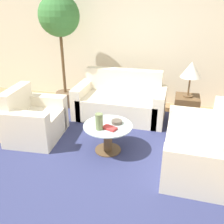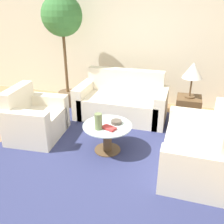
# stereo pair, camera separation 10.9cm
# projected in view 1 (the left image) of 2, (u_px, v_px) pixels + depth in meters

# --- Properties ---
(ground_plane) EXTENTS (14.00, 14.00, 0.00)m
(ground_plane) POSITION_uv_depth(u_px,v_px,m) (92.00, 175.00, 3.36)
(ground_plane) COLOR #9E754C
(wall_back) EXTENTS (10.00, 0.06, 2.60)m
(wall_back) POSITION_uv_depth(u_px,v_px,m) (133.00, 43.00, 5.34)
(wall_back) COLOR beige
(wall_back) RESTS_ON ground_plane
(rug) EXTENTS (3.55, 3.43, 0.01)m
(rug) POSITION_uv_depth(u_px,v_px,m) (108.00, 150.00, 3.91)
(rug) COLOR navy
(rug) RESTS_ON ground_plane
(sofa_main) EXTENTS (1.73, 0.85, 0.90)m
(sofa_main) POSITION_uv_depth(u_px,v_px,m) (121.00, 102.00, 4.95)
(sofa_main) COLOR beige
(sofa_main) RESTS_ON ground_plane
(armchair) EXTENTS (0.85, 1.01, 0.86)m
(armchair) POSITION_uv_depth(u_px,v_px,m) (33.00, 121.00, 4.18)
(armchair) COLOR beige
(armchair) RESTS_ON ground_plane
(loveseat) EXTENTS (0.83, 1.38, 0.88)m
(loveseat) POSITION_uv_depth(u_px,v_px,m) (201.00, 149.00, 3.40)
(loveseat) COLOR beige
(loveseat) RESTS_ON ground_plane
(coffee_table) EXTENTS (0.74, 0.74, 0.44)m
(coffee_table) POSITION_uv_depth(u_px,v_px,m) (108.00, 134.00, 3.79)
(coffee_table) COLOR brown
(coffee_table) RESTS_ON ground_plane
(side_table) EXTENTS (0.43, 0.43, 0.58)m
(side_table) POSITION_uv_depth(u_px,v_px,m) (186.00, 111.00, 4.56)
(side_table) COLOR brown
(side_table) RESTS_ON ground_plane
(table_lamp) EXTENTS (0.35, 0.35, 0.62)m
(table_lamp) POSITION_uv_depth(u_px,v_px,m) (191.00, 70.00, 4.24)
(table_lamp) COLOR brown
(table_lamp) RESTS_ON side_table
(potted_plant) EXTENTS (0.80, 0.80, 2.27)m
(potted_plant) POSITION_uv_depth(u_px,v_px,m) (60.00, 25.00, 4.85)
(potted_plant) COLOR brown
(potted_plant) RESTS_ON ground_plane
(vase) EXTENTS (0.11, 0.11, 0.24)m
(vase) POSITION_uv_depth(u_px,v_px,m) (99.00, 122.00, 3.56)
(vase) COLOR #6B7A4C
(vase) RESTS_ON coffee_table
(bowl) EXTENTS (0.16, 0.16, 0.05)m
(bowl) POSITION_uv_depth(u_px,v_px,m) (117.00, 122.00, 3.77)
(bowl) COLOR brown
(bowl) RESTS_ON coffee_table
(book_stack) EXTENTS (0.23, 0.18, 0.04)m
(book_stack) POSITION_uv_depth(u_px,v_px,m) (110.00, 128.00, 3.61)
(book_stack) COLOR #BC3333
(book_stack) RESTS_ON coffee_table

